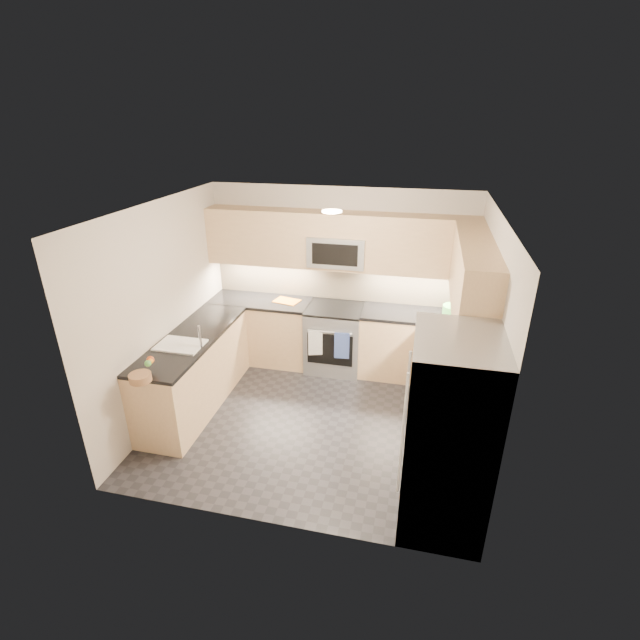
# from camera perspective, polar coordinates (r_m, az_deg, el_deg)

# --- Properties ---
(floor) EXTENTS (3.60, 3.20, 0.00)m
(floor) POSITION_cam_1_polar(r_m,az_deg,el_deg) (5.71, -0.80, -12.01)
(floor) COLOR #222227
(floor) RESTS_ON ground
(ceiling) EXTENTS (3.60, 3.20, 0.02)m
(ceiling) POSITION_cam_1_polar(r_m,az_deg,el_deg) (4.69, -0.98, 13.46)
(ceiling) COLOR beige
(ceiling) RESTS_ON wall_back
(wall_back) EXTENTS (3.60, 0.02, 2.50)m
(wall_back) POSITION_cam_1_polar(r_m,az_deg,el_deg) (6.53, 2.46, 5.20)
(wall_back) COLOR beige
(wall_back) RESTS_ON floor
(wall_front) EXTENTS (3.60, 0.02, 2.50)m
(wall_front) POSITION_cam_1_polar(r_m,az_deg,el_deg) (3.74, -6.79, -10.62)
(wall_front) COLOR beige
(wall_front) RESTS_ON floor
(wall_left) EXTENTS (0.02, 3.20, 2.50)m
(wall_left) POSITION_cam_1_polar(r_m,az_deg,el_deg) (5.74, -18.63, 1.16)
(wall_left) COLOR beige
(wall_left) RESTS_ON floor
(wall_right) EXTENTS (0.02, 3.20, 2.50)m
(wall_right) POSITION_cam_1_polar(r_m,az_deg,el_deg) (5.00, 19.61, -2.45)
(wall_right) COLOR beige
(wall_right) RESTS_ON floor
(base_cab_back_left) EXTENTS (1.42, 0.60, 0.90)m
(base_cab_back_left) POSITION_cam_1_polar(r_m,az_deg,el_deg) (6.83, -7.15, -1.33)
(base_cab_back_left) COLOR #DAB283
(base_cab_back_left) RESTS_ON floor
(base_cab_back_right) EXTENTS (1.42, 0.60, 0.90)m
(base_cab_back_right) POSITION_cam_1_polar(r_m,az_deg,el_deg) (6.47, 11.38, -3.17)
(base_cab_back_right) COLOR #DAB283
(base_cab_back_right) RESTS_ON floor
(base_cab_right) EXTENTS (0.60, 1.70, 0.90)m
(base_cab_right) POSITION_cam_1_polar(r_m,az_deg,el_deg) (5.48, 15.17, -8.98)
(base_cab_right) COLOR #DAB283
(base_cab_right) RESTS_ON floor
(base_cab_peninsula) EXTENTS (0.60, 2.00, 0.90)m
(base_cab_peninsula) POSITION_cam_1_polar(r_m,az_deg,el_deg) (5.94, -15.11, -6.19)
(base_cab_peninsula) COLOR #DAB283
(base_cab_peninsula) RESTS_ON floor
(countertop_back_left) EXTENTS (1.42, 0.63, 0.04)m
(countertop_back_left) POSITION_cam_1_polar(r_m,az_deg,el_deg) (6.64, -7.36, 2.33)
(countertop_back_left) COLOR black
(countertop_back_left) RESTS_ON base_cab_back_left
(countertop_back_right) EXTENTS (1.42, 0.63, 0.04)m
(countertop_back_right) POSITION_cam_1_polar(r_m,az_deg,el_deg) (6.27, 11.72, 0.65)
(countertop_back_right) COLOR black
(countertop_back_right) RESTS_ON base_cab_back_right
(countertop_right) EXTENTS (0.63, 1.70, 0.04)m
(countertop_right) POSITION_cam_1_polar(r_m,az_deg,el_deg) (5.25, 15.72, -4.67)
(countertop_right) COLOR black
(countertop_right) RESTS_ON base_cab_right
(countertop_peninsula) EXTENTS (0.63, 2.00, 0.04)m
(countertop_peninsula) POSITION_cam_1_polar(r_m,az_deg,el_deg) (5.73, -15.61, -2.13)
(countertop_peninsula) COLOR black
(countertop_peninsula) RESTS_ON base_cab_peninsula
(upper_cab_back) EXTENTS (3.60, 0.35, 0.75)m
(upper_cab_back) POSITION_cam_1_polar(r_m,az_deg,el_deg) (6.20, 2.25, 9.72)
(upper_cab_back) COLOR #DAB283
(upper_cab_back) RESTS_ON wall_back
(upper_cab_right) EXTENTS (0.35, 1.95, 0.75)m
(upper_cab_right) POSITION_cam_1_polar(r_m,az_deg,el_deg) (5.02, 18.26, 4.99)
(upper_cab_right) COLOR #DAB283
(upper_cab_right) RESTS_ON wall_right
(backsplash_back) EXTENTS (3.60, 0.01, 0.51)m
(backsplash_back) POSITION_cam_1_polar(r_m,az_deg,el_deg) (6.54, 2.44, 4.73)
(backsplash_back) COLOR tan
(backsplash_back) RESTS_ON wall_back
(backsplash_right) EXTENTS (0.01, 2.30, 0.51)m
(backsplash_right) POSITION_cam_1_polar(r_m,az_deg,el_deg) (5.43, 19.06, -0.88)
(backsplash_right) COLOR tan
(backsplash_right) RESTS_ON wall_right
(gas_range) EXTENTS (0.76, 0.65, 0.91)m
(gas_range) POSITION_cam_1_polar(r_m,az_deg,el_deg) (6.54, 1.81, -2.31)
(gas_range) COLOR gray
(gas_range) RESTS_ON floor
(range_cooktop) EXTENTS (0.76, 0.65, 0.03)m
(range_cooktop) POSITION_cam_1_polar(r_m,az_deg,el_deg) (6.35, 1.86, 1.41)
(range_cooktop) COLOR black
(range_cooktop) RESTS_ON gas_range
(oven_door_glass) EXTENTS (0.62, 0.02, 0.45)m
(oven_door_glass) POSITION_cam_1_polar(r_m,az_deg,el_deg) (6.25, 1.22, -3.67)
(oven_door_glass) COLOR black
(oven_door_glass) RESTS_ON gas_range
(oven_handle) EXTENTS (0.60, 0.02, 0.02)m
(oven_handle) POSITION_cam_1_polar(r_m,az_deg,el_deg) (6.11, 1.20, -1.52)
(oven_handle) COLOR #B2B5BA
(oven_handle) RESTS_ON gas_range
(microwave) EXTENTS (0.76, 0.40, 0.40)m
(microwave) POSITION_cam_1_polar(r_m,az_deg,el_deg) (6.20, 2.19, 8.54)
(microwave) COLOR #A3A7AB
(microwave) RESTS_ON upper_cab_back
(microwave_door) EXTENTS (0.60, 0.01, 0.28)m
(microwave_door) POSITION_cam_1_polar(r_m,az_deg,el_deg) (6.01, 1.81, 8.03)
(microwave_door) COLOR black
(microwave_door) RESTS_ON microwave
(refrigerator) EXTENTS (0.70, 0.90, 1.80)m
(refrigerator) POSITION_cam_1_polar(r_m,az_deg,el_deg) (4.16, 15.47, -13.37)
(refrigerator) COLOR #97999E
(refrigerator) RESTS_ON floor
(fridge_handle_left) EXTENTS (0.02, 0.02, 1.20)m
(fridge_handle_left) POSITION_cam_1_polar(r_m,az_deg,el_deg) (3.97, 10.14, -13.90)
(fridge_handle_left) COLOR #B2B5BA
(fridge_handle_left) RESTS_ON refrigerator
(fridge_handle_right) EXTENTS (0.02, 0.02, 1.20)m
(fridge_handle_right) POSITION_cam_1_polar(r_m,az_deg,el_deg) (4.26, 10.45, -10.95)
(fridge_handle_right) COLOR #B2B5BA
(fridge_handle_right) RESTS_ON refrigerator
(sink_basin) EXTENTS (0.52, 0.38, 0.16)m
(sink_basin) POSITION_cam_1_polar(r_m,az_deg,el_deg) (5.55, -16.74, -3.60)
(sink_basin) COLOR white
(sink_basin) RESTS_ON base_cab_peninsula
(faucet) EXTENTS (0.03, 0.03, 0.28)m
(faucet) POSITION_cam_1_polar(r_m,az_deg,el_deg) (5.35, -14.55, -2.04)
(faucet) COLOR silver
(faucet) RESTS_ON countertop_peninsula
(utensil_bowl) EXTENTS (0.34, 0.34, 0.15)m
(utensil_bowl) POSITION_cam_1_polar(r_m,az_deg,el_deg) (6.25, 16.03, 1.06)
(utensil_bowl) COLOR #54BB50
(utensil_bowl) RESTS_ON countertop_back_right
(cutting_board) EXTENTS (0.39, 0.31, 0.01)m
(cutting_board) POSITION_cam_1_polar(r_m,az_deg,el_deg) (6.54, -4.11, 2.35)
(cutting_board) COLOR orange
(cutting_board) RESTS_ON countertop_back_left
(fruit_basket) EXTENTS (0.29, 0.29, 0.08)m
(fruit_basket) POSITION_cam_1_polar(r_m,az_deg,el_deg) (4.94, -21.26, -6.62)
(fruit_basket) COLOR #9B6E48
(fruit_basket) RESTS_ON countertop_peninsula
(fruit_apple) EXTENTS (0.08, 0.08, 0.08)m
(fruit_apple) POSITION_cam_1_polar(r_m,az_deg,el_deg) (5.07, -20.15, -4.63)
(fruit_apple) COLOR #AB3B13
(fruit_apple) RESTS_ON fruit_basket
(fruit_pear) EXTENTS (0.07, 0.07, 0.07)m
(fruit_pear) POSITION_cam_1_polar(r_m,az_deg,el_deg) (5.01, -20.42, -5.03)
(fruit_pear) COLOR #54A948
(fruit_pear) RESTS_ON fruit_basket
(dish_towel_check) EXTENTS (0.19, 0.07, 0.36)m
(dish_towel_check) POSITION_cam_1_polar(r_m,az_deg,el_deg) (6.21, -0.58, -2.84)
(dish_towel_check) COLOR white
(dish_towel_check) RESTS_ON oven_handle
(dish_towel_blue) EXTENTS (0.20, 0.03, 0.38)m
(dish_towel_blue) POSITION_cam_1_polar(r_m,az_deg,el_deg) (6.15, 2.69, -3.18)
(dish_towel_blue) COLOR #33478C
(dish_towel_blue) RESTS_ON oven_handle
(fruit_orange) EXTENTS (0.06, 0.06, 0.06)m
(fruit_orange) POSITION_cam_1_polar(r_m,az_deg,el_deg) (5.06, -20.17, -4.76)
(fruit_orange) COLOR orange
(fruit_orange) RESTS_ON fruit_basket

